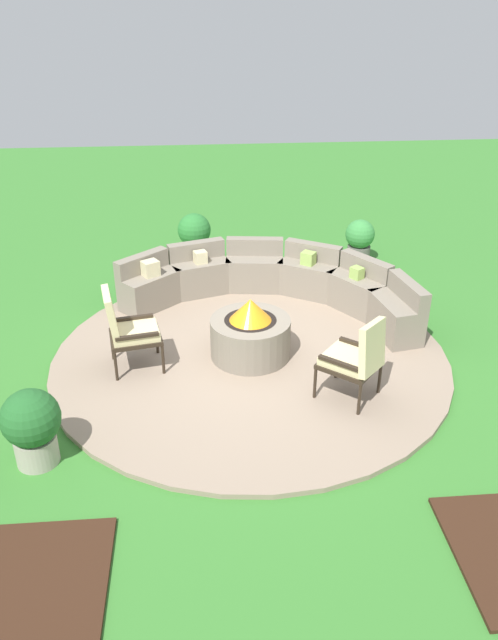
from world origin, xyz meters
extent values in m
plane|color=#387A2D|center=(0.00, 0.00, 0.00)|extent=(24.00, 24.00, 0.00)
cylinder|color=gray|center=(0.00, 0.00, 0.03)|extent=(4.91, 4.91, 0.06)
cube|color=#382114|center=(-2.21, -3.26, 0.02)|extent=(1.61, 1.34, 0.04)
cylinder|color=gray|center=(0.00, 0.00, 0.31)|extent=(0.99, 0.99, 0.50)
cylinder|color=black|center=(0.00, 0.00, 0.53)|extent=(0.64, 0.64, 0.06)
cone|color=orange|center=(0.00, 0.00, 0.70)|extent=(0.51, 0.51, 0.28)
cube|color=gray|center=(1.93, 0.36, 0.31)|extent=(0.60, 0.92, 0.50)
cube|color=gray|center=(2.07, 0.39, 0.69)|extent=(0.31, 0.86, 0.25)
cube|color=gray|center=(1.61, 1.12, 0.31)|extent=(0.85, 0.95, 0.50)
cube|color=gray|center=(1.73, 1.20, 0.69)|extent=(0.61, 0.79, 0.25)
cube|color=gray|center=(1.01, 1.68, 0.31)|extent=(0.96, 0.82, 0.50)
cube|color=gray|center=(1.09, 1.81, 0.69)|extent=(0.81, 0.57, 0.25)
cube|color=gray|center=(0.23, 1.95, 0.31)|extent=(0.89, 0.55, 0.50)
cube|color=gray|center=(0.25, 2.09, 0.69)|extent=(0.86, 0.26, 0.25)
cube|color=gray|center=(-0.59, 1.87, 0.31)|extent=(0.94, 0.68, 0.50)
cube|color=gray|center=(-0.63, 2.01, 0.69)|extent=(0.86, 0.41, 0.25)
cube|color=gray|center=(-1.31, 1.47, 0.31)|extent=(0.93, 0.90, 0.50)
cube|color=gray|center=(-1.40, 1.58, 0.69)|extent=(0.74, 0.68, 0.25)
cube|color=beige|center=(-1.27, 1.43, 0.67)|extent=(0.28, 0.27, 0.22)
cube|color=#93B756|center=(0.99, 1.64, 0.65)|extent=(0.24, 0.24, 0.19)
cube|color=#93B756|center=(1.57, 1.09, 0.64)|extent=(0.21, 0.21, 0.16)
cube|color=beige|center=(-0.57, 1.83, 0.65)|extent=(0.22, 0.20, 0.18)
cylinder|color=#2D2319|center=(-1.16, 0.16, 0.25)|extent=(0.04, 0.04, 0.38)
cylinder|color=#2D2319|center=(-1.06, -0.33, 0.25)|extent=(0.04, 0.04, 0.38)
cylinder|color=#2D2319|center=(-1.70, 0.05, 0.25)|extent=(0.04, 0.04, 0.38)
cylinder|color=#2D2319|center=(-1.60, -0.43, 0.25)|extent=(0.04, 0.04, 0.38)
cube|color=#2D2319|center=(-1.38, -0.14, 0.47)|extent=(0.68, 0.63, 0.05)
cube|color=beige|center=(-1.38, -0.14, 0.54)|extent=(0.62, 0.58, 0.09)
cube|color=beige|center=(-1.63, -0.19, 0.79)|extent=(0.23, 0.52, 0.61)
cube|color=#2D2319|center=(-1.42, 0.09, 0.60)|extent=(0.50, 0.14, 0.04)
cube|color=#2D2319|center=(-1.34, -0.37, 0.60)|extent=(0.50, 0.14, 0.04)
cylinder|color=#2D2319|center=(0.64, -0.97, 0.25)|extent=(0.04, 0.04, 0.38)
cylinder|color=#2D2319|center=(0.96, -0.59, 0.25)|extent=(0.04, 0.04, 0.38)
cylinder|color=#2D2319|center=(1.05, -1.32, 0.25)|extent=(0.04, 0.04, 0.38)
cylinder|color=#2D2319|center=(1.38, -0.94, 0.25)|extent=(0.04, 0.04, 0.38)
cube|color=#2D2319|center=(1.01, -0.95, 0.47)|extent=(0.79, 0.79, 0.05)
cube|color=beige|center=(1.01, -0.95, 0.54)|extent=(0.73, 0.72, 0.09)
cube|color=beige|center=(1.20, -1.11, 0.77)|extent=(0.39, 0.52, 0.61)
cube|color=#2D2319|center=(0.85, -1.14, 0.60)|extent=(0.41, 0.36, 0.04)
cube|color=#2D2319|center=(1.16, -0.77, 0.60)|extent=(0.41, 0.36, 0.04)
cylinder|color=#605B56|center=(2.09, 2.98, 0.14)|extent=(0.38, 0.38, 0.28)
sphere|color=#3D8E42|center=(2.09, 2.98, 0.49)|extent=(0.48, 0.48, 0.48)
sphere|color=#DB337A|center=(2.15, 2.98, 0.59)|extent=(0.17, 0.17, 0.17)
cylinder|color=#605B56|center=(-0.65, 3.26, 0.16)|extent=(0.42, 0.42, 0.32)
sphere|color=#2D7A33|center=(-0.65, 3.26, 0.55)|extent=(0.55, 0.55, 0.55)
sphere|color=#DB337A|center=(-0.59, 3.26, 0.65)|extent=(0.19, 0.19, 0.19)
cylinder|color=#A89E8E|center=(-2.25, -1.73, 0.15)|extent=(0.41, 0.41, 0.30)
sphere|color=#236028|center=(-2.25, -1.73, 0.53)|extent=(0.57, 0.57, 0.57)
camera|label=1|loc=(-0.59, -6.72, 4.17)|focal=35.40mm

